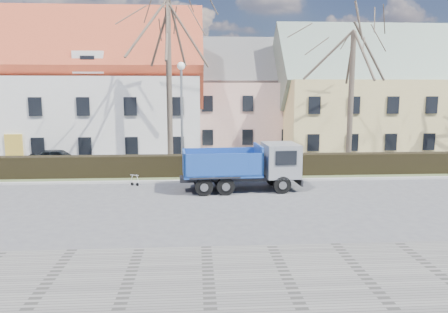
{
  "coord_description": "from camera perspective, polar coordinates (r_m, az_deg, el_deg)",
  "views": [
    {
      "loc": [
        -0.31,
        -20.11,
        5.39
      ],
      "look_at": [
        1.24,
        3.83,
        1.6
      ],
      "focal_mm": 35.0,
      "sensor_mm": 36.0,
      "label": 1
    }
  ],
  "objects": [
    {
      "name": "sidewalk_near",
      "position": [
        12.79,
        -2.06,
        -15.75
      ],
      "size": [
        80.0,
        5.0,
        0.08
      ],
      "primitive_type": "cube",
      "color": "slate",
      "rests_on": "ground"
    },
    {
      "name": "dump_truck",
      "position": [
        22.98,
        1.73,
        -1.33
      ],
      "size": [
        6.53,
        2.74,
        2.56
      ],
      "primitive_type": null,
      "rotation": [
        0.0,
        0.0,
        0.06
      ],
      "color": "navy",
      "rests_on": "ground"
    },
    {
      "name": "tree_2",
      "position": [
        30.41,
        16.31,
        8.83
      ],
      "size": [
        8.0,
        8.0,
        11.0
      ],
      "primitive_type": null,
      "color": "#4F4337",
      "rests_on": "ground"
    },
    {
      "name": "hedge",
      "position": [
        26.54,
        -2.98,
        -1.32
      ],
      "size": [
        60.0,
        0.9,
        1.3
      ],
      "primitive_type": "cube",
      "color": "black",
      "rests_on": "ground"
    },
    {
      "name": "grass_strip",
      "position": [
        26.85,
        -2.98,
        -2.51
      ],
      "size": [
        80.0,
        3.0,
        0.1
      ],
      "primitive_type": "cube",
      "color": "#495932",
      "rests_on": "ground"
    },
    {
      "name": "building_pink",
      "position": [
        40.37,
        2.44,
        6.99
      ],
      "size": [
        10.8,
        8.8,
        8.0
      ],
      "primitive_type": null,
      "color": "#DAA89A",
      "rests_on": "ground"
    },
    {
      "name": "cart_frame",
      "position": [
        24.84,
        -12.02,
        -2.93
      ],
      "size": [
        0.87,
        0.71,
        0.7
      ],
      "primitive_type": null,
      "rotation": [
        0.0,
        0.0,
        -0.42
      ],
      "color": "silver",
      "rests_on": "ground"
    },
    {
      "name": "tree_1",
      "position": [
        28.68,
        -7.21,
        10.77
      ],
      "size": [
        9.2,
        9.2,
        12.65
      ],
      "primitive_type": null,
      "color": "#4F4337",
      "rests_on": "ground"
    },
    {
      "name": "parked_car_a",
      "position": [
        31.86,
        -20.87,
        -0.19
      ],
      "size": [
        3.84,
        1.69,
        1.28
      ],
      "primitive_type": "imported",
      "rotation": [
        0.0,
        0.0,
        1.62
      ],
      "color": "black",
      "rests_on": "ground"
    },
    {
      "name": "building_white",
      "position": [
        38.28,
        -23.27,
        7.29
      ],
      "size": [
        26.8,
        10.8,
        9.5
      ],
      "primitive_type": null,
      "color": "silver",
      "rests_on": "ground"
    },
    {
      "name": "building_yellow",
      "position": [
        40.55,
        20.16,
        6.82
      ],
      "size": [
        18.8,
        10.8,
        8.5
      ],
      "primitive_type": null,
      "color": "#DEC57A",
      "rests_on": "ground"
    },
    {
      "name": "ground",
      "position": [
        20.82,
        -2.75,
        -6.03
      ],
      "size": [
        120.0,
        120.0,
        0.0
      ],
      "primitive_type": "plane",
      "color": "#4B4B4E"
    },
    {
      "name": "curb_far",
      "position": [
        25.28,
        -2.93,
        -3.21
      ],
      "size": [
        80.0,
        0.3,
        0.12
      ],
      "primitive_type": "cube",
      "color": "#A3A19E",
      "rests_on": "ground"
    },
    {
      "name": "streetlight",
      "position": [
        27.19,
        -5.52,
        4.97
      ],
      "size": [
        0.55,
        0.55,
        7.02
      ],
      "primitive_type": null,
      "color": "gray",
      "rests_on": "ground"
    }
  ]
}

